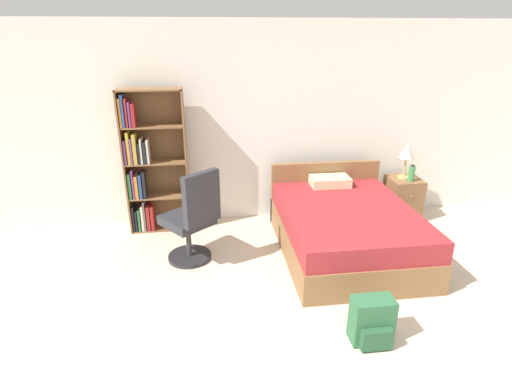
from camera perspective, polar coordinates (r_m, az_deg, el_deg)
wall_back at (r=5.36m, az=2.82°, el=9.60°), size 9.00×0.06×2.60m
bookshelf at (r=5.20m, az=-15.15°, el=3.75°), size 0.77×0.27×1.82m
bed at (r=4.84m, az=12.50°, el=-4.93°), size 1.47×1.92×0.83m
office_chair at (r=4.43m, az=-9.02°, el=-3.95°), size 0.71×0.72×1.11m
nightstand at (r=5.91m, az=20.18°, el=-0.82°), size 0.42×0.46×0.58m
table_lamp at (r=5.72m, az=20.76°, el=5.24°), size 0.20×0.20×0.48m
water_bottle at (r=5.70m, az=21.34°, el=2.49°), size 0.08×0.08×0.23m
backpack_green at (r=3.62m, az=16.26°, el=-17.37°), size 0.34×0.26×0.41m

